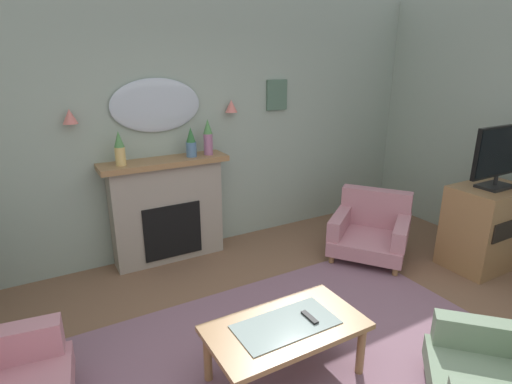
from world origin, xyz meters
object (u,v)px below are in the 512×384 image
at_px(wall_mirror, 156,105).
at_px(framed_picture, 277,95).
at_px(fireplace, 168,211).
at_px(wall_sconce_right, 231,106).
at_px(mantel_vase_centre, 120,149).
at_px(mantel_vase_right, 208,137).
at_px(tv_flatscreen, 501,155).
at_px(wall_sconce_left, 70,116).
at_px(armchair_by_coffee_table, 371,229).
at_px(coffee_table, 286,332).
at_px(tv_remote, 310,318).
at_px(mantel_vase_left, 191,143).
at_px(tv_cabinet, 485,227).

height_order(wall_mirror, framed_picture, wall_mirror).
height_order(fireplace, wall_sconce_right, wall_sconce_right).
height_order(mantel_vase_centre, mantel_vase_right, mantel_vase_right).
bearing_deg(mantel_vase_centre, tv_flatscreen, -28.49).
height_order(wall_sconce_left, armchair_by_coffee_table, wall_sconce_left).
xyz_separation_m(framed_picture, coffee_table, (-1.38, -2.34, -1.37)).
distance_m(wall_mirror, armchair_by_coffee_table, 2.76).
distance_m(mantel_vase_centre, armchair_by_coffee_table, 2.90).
distance_m(wall_mirror, framed_picture, 1.50).
bearing_deg(mantel_vase_centre, tv_remote, -71.12).
xyz_separation_m(fireplace, framed_picture, (1.50, 0.15, 1.18)).
xyz_separation_m(framed_picture, tv_flatscreen, (1.43, -2.01, -0.50)).
xyz_separation_m(mantel_vase_centre, wall_sconce_left, (-0.40, 0.12, 0.33)).
bearing_deg(mantel_vase_right, wall_sconce_left, 174.92).
height_order(mantel_vase_right, framed_picture, framed_picture).
bearing_deg(fireplace, wall_sconce_right, 6.16).
bearing_deg(framed_picture, mantel_vase_centre, -174.73).
relative_size(mantel_vase_right, armchair_by_coffee_table, 0.35).
relative_size(wall_mirror, wall_sconce_right, 6.86).
xyz_separation_m(mantel_vase_right, framed_picture, (1.00, 0.18, 0.39)).
relative_size(coffee_table, tv_remote, 6.88).
relative_size(mantel_vase_left, tv_cabinet, 0.36).
bearing_deg(fireplace, tv_flatscreen, -32.45).
bearing_deg(armchair_by_coffee_table, framed_picture, 115.53).
bearing_deg(wall_mirror, mantel_vase_left, -29.54).
distance_m(wall_sconce_left, tv_remote, 2.85).
bearing_deg(tv_remote, fireplace, 97.66).
bearing_deg(mantel_vase_right, wall_sconce_right, 18.92).
height_order(wall_mirror, tv_flatscreen, wall_mirror).
height_order(tv_remote, tv_cabinet, tv_cabinet).
distance_m(fireplace, tv_cabinet, 3.46).
bearing_deg(framed_picture, mantel_vase_right, -169.80).
relative_size(mantel_vase_right, framed_picture, 1.09).
relative_size(mantel_vase_left, armchair_by_coffee_table, 0.28).
xyz_separation_m(framed_picture, tv_cabinet, (1.43, -1.99, -1.30)).
bearing_deg(fireplace, mantel_vase_centre, -176.40).
relative_size(mantel_vase_left, tv_flatscreen, 0.38).
relative_size(wall_mirror, armchair_by_coffee_table, 0.85).
bearing_deg(tv_remote, mantel_vase_left, 89.95).
bearing_deg(armchair_by_coffee_table, coffee_table, -149.32).
relative_size(mantel_vase_right, wall_sconce_right, 2.81).
bearing_deg(mantel_vase_centre, armchair_by_coffee_table, -21.76).
height_order(mantel_vase_left, framed_picture, framed_picture).
distance_m(armchair_by_coffee_table, tv_cabinet, 1.19).
distance_m(mantel_vase_left, tv_remote, 2.35).
relative_size(mantel_vase_centre, wall_mirror, 0.36).
distance_m(framed_picture, coffee_table, 3.04).
bearing_deg(fireplace, wall_mirror, 90.00).
xyz_separation_m(armchair_by_coffee_table, tv_cabinet, (0.86, -0.81, 0.15)).
xyz_separation_m(wall_sconce_right, tv_flatscreen, (2.08, -1.95, -0.41)).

